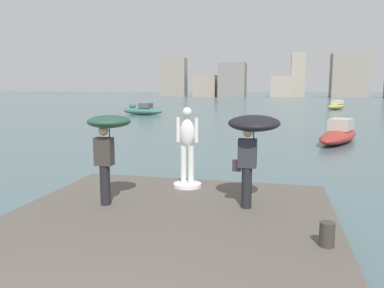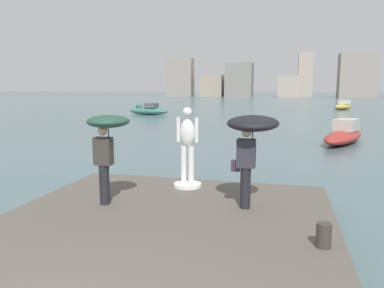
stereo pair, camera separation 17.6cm
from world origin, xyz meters
name	(u,v)px [view 1 (the left image)]	position (x,y,z in m)	size (l,w,h in m)	color
ground_plane	(259,114)	(0.00, 40.00, 0.00)	(400.00, 400.00, 0.00)	#4C666B
pier	(123,282)	(0.00, 2.36, 0.20)	(6.54, 10.72, 0.40)	#564F47
statue_white_figure	(187,152)	(-0.17, 6.90, 1.32)	(0.72, 0.72, 2.05)	white
onlooker_left	(108,135)	(-1.48, 5.08, 1.94)	(0.93, 0.93, 1.96)	black
onlooker_right	(252,133)	(1.55, 5.55, 2.00)	(1.10, 1.12, 2.00)	black
mooring_bollard	(327,234)	(2.89, 3.83, 0.60)	(0.24, 0.24, 0.40)	#38332D
boat_near	(133,106)	(-18.42, 48.60, 0.32)	(2.97, 5.23, 0.65)	#336B5B
boat_mid	(336,106)	(9.57, 51.16, 0.50)	(3.28, 4.12, 1.28)	#B2993D
boat_far	(143,111)	(-12.18, 36.10, 0.46)	(4.73, 2.04, 1.26)	#336B5B
boat_leftward	(339,134)	(5.27, 19.05, 0.44)	(3.25, 5.53, 1.26)	#9E2D28
distant_skyline	(280,79)	(2.03, 115.91, 5.32)	(75.63, 13.47, 13.27)	gray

